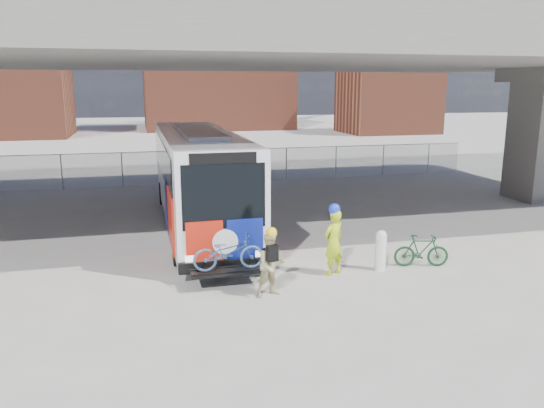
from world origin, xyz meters
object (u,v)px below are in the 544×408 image
object	(u,v)px
bollard	(381,249)
cyclist_tan	(271,264)
bus	(198,171)
bike_parked	(421,251)
cyclist_hivis	(334,241)

from	to	relation	value
bollard	cyclist_tan	distance (m)	3.69
bus	bollard	size ratio (longest dim) A/B	10.84
bus	bike_parked	xyz separation A→B (m)	(5.77, -6.31, -1.63)
bus	bike_parked	bearing A→B (deg)	-47.60
bus	bike_parked	distance (m)	8.70
cyclist_tan	bike_parked	distance (m)	4.95
cyclist_hivis	bike_parked	size ratio (longest dim) A/B	1.29
cyclist_tan	bike_parked	bearing A→B (deg)	1.38
bus	cyclist_tan	bearing A→B (deg)	-82.70
bus	bike_parked	world-z (taller)	bus
bollard	cyclist_tan	size ratio (longest dim) A/B	0.66
cyclist_hivis	bike_parked	xyz separation A→B (m)	(2.76, -0.00, -0.51)
bus	bollard	xyz separation A→B (m)	(4.46, -6.31, -1.47)
cyclist_tan	bus	bearing A→B (deg)	85.96
bus	cyclist_tan	xyz separation A→B (m)	(0.95, -7.40, -1.26)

